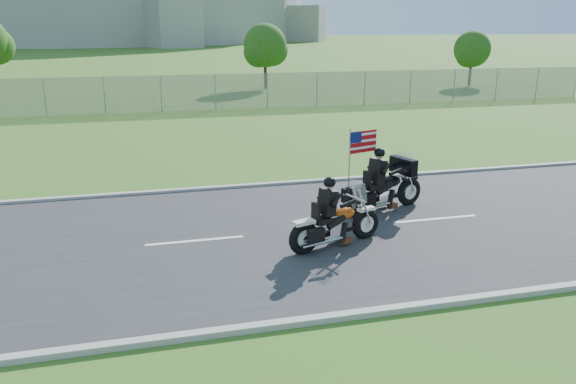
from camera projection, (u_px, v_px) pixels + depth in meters
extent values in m
plane|color=#3F5D1D|center=(281.00, 235.00, 13.13)|extent=(420.00, 420.00, 0.00)
cube|color=#28282B|center=(281.00, 234.00, 13.12)|extent=(120.00, 8.00, 0.04)
cube|color=#9E9B93|center=(250.00, 186.00, 16.87)|extent=(120.00, 0.18, 0.12)
cube|color=#9E9B93|center=(338.00, 317.00, 9.36)|extent=(120.00, 0.18, 0.12)
cube|color=gray|center=(104.00, 95.00, 30.23)|extent=(60.00, 0.03, 2.00)
cylinder|color=#A3A099|center=(78.00, 4.00, 163.29)|extent=(130.00, 130.00, 20.00)
cylinder|color=#382316|center=(265.00, 71.00, 42.01)|extent=(0.22, 0.22, 2.52)
sphere|color=#194913|center=(265.00, 45.00, 41.47)|extent=(3.20, 3.20, 3.20)
sphere|color=#194913|center=(272.00, 50.00, 42.17)|extent=(2.40, 2.40, 2.40)
sphere|color=#194913|center=(259.00, 52.00, 41.09)|extent=(2.24, 2.24, 2.24)
cylinder|color=#382316|center=(470.00, 71.00, 43.95)|extent=(0.22, 0.22, 2.24)
sphere|color=#194913|center=(472.00, 49.00, 43.47)|extent=(2.80, 2.80, 2.80)
sphere|color=#194913|center=(475.00, 53.00, 44.08)|extent=(2.10, 2.10, 2.10)
sphere|color=#194913|center=(469.00, 55.00, 43.14)|extent=(1.96, 1.96, 1.96)
torus|color=black|center=(365.00, 223.00, 12.76)|extent=(0.76, 0.40, 0.74)
torus|color=black|center=(304.00, 238.00, 11.89)|extent=(0.76, 0.40, 0.74)
ellipsoid|color=#C4490E|center=(344.00, 213.00, 12.34)|extent=(0.63, 0.48, 0.28)
cube|color=black|center=(325.00, 219.00, 12.08)|extent=(0.61, 0.46, 0.12)
cube|color=black|center=(327.00, 202.00, 12.00)|extent=(0.35, 0.45, 0.55)
sphere|color=black|center=(330.00, 182.00, 11.90)|extent=(0.34, 0.34, 0.27)
cube|color=silver|center=(359.00, 190.00, 12.40)|extent=(0.18, 0.45, 0.40)
torus|color=black|center=(409.00, 192.00, 15.11)|extent=(0.80, 0.42, 0.78)
torus|color=black|center=(357.00, 202.00, 14.19)|extent=(0.80, 0.42, 0.78)
ellipsoid|color=black|center=(391.00, 181.00, 14.66)|extent=(0.67, 0.50, 0.30)
cube|color=black|center=(375.00, 186.00, 14.39)|extent=(0.65, 0.48, 0.13)
cube|color=black|center=(377.00, 170.00, 14.29)|extent=(0.37, 0.48, 0.58)
sphere|color=black|center=(380.00, 153.00, 14.19)|extent=(0.36, 0.36, 0.29)
cube|color=black|center=(403.00, 166.00, 14.75)|extent=(0.48, 0.88, 0.42)
cube|color=#B70C11|center=(363.00, 142.00, 14.09)|extent=(0.81, 0.28, 0.55)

